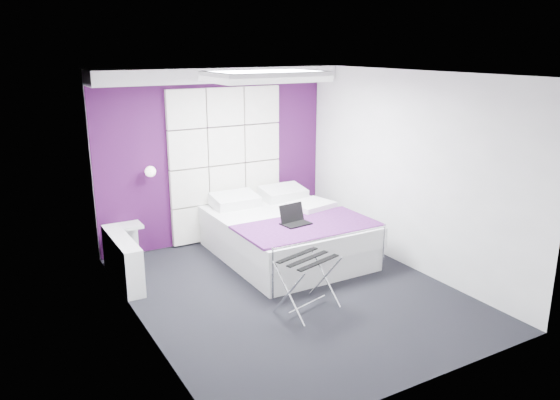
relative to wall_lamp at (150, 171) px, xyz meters
name	(u,v)px	position (x,y,z in m)	size (l,w,h in m)	color
floor	(291,291)	(1.05, -2.06, -1.22)	(4.40, 4.40, 0.00)	black
ceiling	(292,73)	(1.05, -2.06, 1.38)	(4.40, 4.40, 0.00)	white
wall_back	(215,156)	(1.05, 0.14, 0.08)	(3.60, 3.60, 0.00)	silver
wall_left	(137,211)	(-0.75, -2.06, 0.08)	(4.40, 4.40, 0.00)	silver
wall_right	(408,171)	(2.85, -2.06, 0.08)	(4.40, 4.40, 0.00)	silver
accent_wall	(216,156)	(1.05, 0.13, 0.08)	(3.58, 0.02, 2.58)	#3A0D3C
soffit	(220,75)	(1.05, -0.11, 1.28)	(3.58, 0.50, 0.20)	white
headboard	(226,164)	(1.20, 0.08, -0.05)	(1.80, 0.08, 2.30)	silver
skylight	(266,76)	(1.05, -1.46, 1.33)	(1.36, 0.86, 0.12)	white
wall_lamp	(150,171)	(0.00, 0.00, 0.00)	(0.15, 0.15, 0.15)	white
radiator	(122,260)	(-0.64, -0.76, -0.92)	(0.22, 1.20, 0.60)	white
bed	(286,234)	(1.59, -1.02, -0.89)	(1.83, 2.22, 0.77)	white
nightstand	(127,226)	(-0.38, -0.04, -0.73)	(0.40, 0.31, 0.04)	white
luggage_rack	(307,284)	(0.96, -2.57, -0.91)	(0.64, 0.47, 0.63)	silver
laptop	(294,219)	(1.47, -1.44, -0.53)	(0.37, 0.26, 0.26)	black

